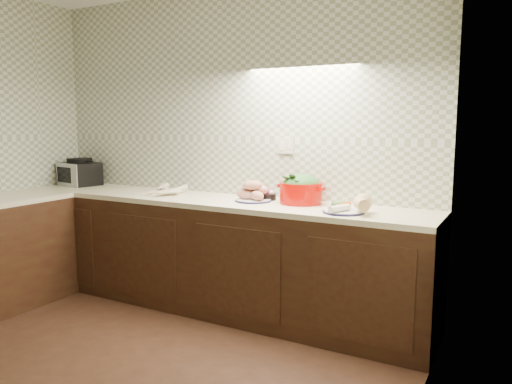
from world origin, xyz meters
The scene contains 8 objects.
room centered at (0.00, 0.00, 1.63)m, with size 3.60×3.60×2.60m.
counter centered at (-0.68, 0.68, 0.45)m, with size 3.60×3.60×0.90m.
toaster_oven centered at (-1.56, 1.59, 1.02)m, with size 0.41×0.35×0.26m.
parsnip_pile centered at (-0.45, 1.51, 0.93)m, with size 0.38×0.39×0.07m.
sweet_potato_plate centered at (0.40, 1.54, 0.96)m, with size 0.28×0.28×0.16m.
onion_bowl centered at (0.46, 1.65, 0.94)m, with size 0.14×0.14×0.10m.
dutch_oven centered at (0.76, 1.62, 1.01)m, with size 0.39×0.36×0.22m.
veg_plate centered at (1.22, 1.44, 0.95)m, with size 0.36×0.37×0.13m.
Camera 1 is at (2.25, -1.78, 1.51)m, focal length 35.00 mm.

